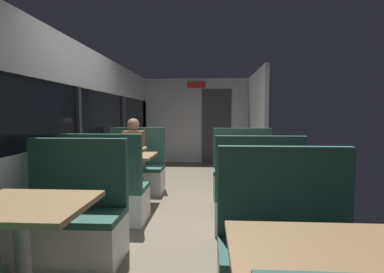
# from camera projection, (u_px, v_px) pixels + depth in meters

# --- Properties ---
(ground_plane) EXTENTS (3.30, 9.20, 0.02)m
(ground_plane) POSITION_uv_depth(u_px,v_px,m) (183.00, 212.00, 4.04)
(ground_plane) COLOR #665B4C
(carriage_window_panel_left) EXTENTS (0.09, 8.48, 2.30)m
(carriage_window_panel_left) POSITION_uv_depth(u_px,v_px,m) (77.00, 130.00, 4.05)
(carriage_window_panel_left) COLOR #B2B2B7
(carriage_window_panel_left) RESTS_ON ground_plane
(carriage_end_bulkhead) EXTENTS (2.90, 0.11, 2.30)m
(carriage_end_bulkhead) POSITION_uv_depth(u_px,v_px,m) (199.00, 121.00, 8.13)
(carriage_end_bulkhead) COLOR #B2B2B7
(carriage_end_bulkhead) RESTS_ON ground_plane
(carriage_aisle_panel_right) EXTENTS (0.08, 2.40, 2.30)m
(carriage_aisle_panel_right) POSITION_uv_depth(u_px,v_px,m) (257.00, 122.00, 6.86)
(carriage_aisle_panel_right) COLOR #B2B2B7
(carriage_aisle_panel_right) RESTS_ON ground_plane
(dining_table_near_window) EXTENTS (0.90, 0.70, 0.74)m
(dining_table_near_window) POSITION_uv_depth(u_px,v_px,m) (21.00, 217.00, 1.97)
(dining_table_near_window) COLOR #9E9EA3
(dining_table_near_window) RESTS_ON ground_plane
(bench_near_window_facing_entry) EXTENTS (0.95, 0.50, 1.10)m
(bench_near_window_facing_entry) POSITION_uv_depth(u_px,v_px,m) (71.00, 224.00, 2.69)
(bench_near_window_facing_entry) COLOR silver
(bench_near_window_facing_entry) RESTS_ON ground_plane
(dining_table_mid_window) EXTENTS (0.90, 0.70, 0.74)m
(dining_table_mid_window) POSITION_uv_depth(u_px,v_px,m) (123.00, 161.00, 4.31)
(dining_table_mid_window) COLOR #9E9EA3
(dining_table_mid_window) RESTS_ON ground_plane
(bench_mid_window_facing_end) EXTENTS (0.95, 0.50, 1.10)m
(bench_mid_window_facing_end) POSITION_uv_depth(u_px,v_px,m) (107.00, 195.00, 3.63)
(bench_mid_window_facing_end) COLOR silver
(bench_mid_window_facing_end) RESTS_ON ground_plane
(bench_mid_window_facing_entry) EXTENTS (0.95, 0.50, 1.10)m
(bench_mid_window_facing_entry) POSITION_uv_depth(u_px,v_px,m) (136.00, 173.00, 5.03)
(bench_mid_window_facing_entry) COLOR silver
(bench_mid_window_facing_entry) RESTS_ON ground_plane
(bench_front_aisle_facing_entry) EXTENTS (0.95, 0.50, 1.10)m
(bench_front_aisle_facing_entry) POSITION_uv_depth(u_px,v_px,m) (289.00, 263.00, 1.98)
(bench_front_aisle_facing_entry) COLOR silver
(bench_front_aisle_facing_entry) RESTS_ON ground_plane
(dining_table_rear_aisle) EXTENTS (0.90, 0.70, 0.74)m
(dining_table_rear_aisle) POSITION_uv_depth(u_px,v_px,m) (249.00, 165.00, 4.00)
(dining_table_rear_aisle) COLOR #9E9EA3
(dining_table_rear_aisle) RESTS_ON ground_plane
(bench_rear_aisle_facing_end) EXTENTS (0.95, 0.50, 1.10)m
(bench_rear_aisle_facing_end) POSITION_uv_depth(u_px,v_px,m) (257.00, 203.00, 3.33)
(bench_rear_aisle_facing_end) COLOR silver
(bench_rear_aisle_facing_end) RESTS_ON ground_plane
(bench_rear_aisle_facing_entry) EXTENTS (0.95, 0.50, 1.10)m
(bench_rear_aisle_facing_entry) POSITION_uv_depth(u_px,v_px,m) (243.00, 177.00, 4.72)
(bench_rear_aisle_facing_entry) COLOR silver
(bench_rear_aisle_facing_entry) RESTS_ON ground_plane
(seated_passenger) EXTENTS (0.47, 0.55, 1.26)m
(seated_passenger) POSITION_uv_depth(u_px,v_px,m) (134.00, 162.00, 4.94)
(seated_passenger) COLOR #26262D
(seated_passenger) RESTS_ON ground_plane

